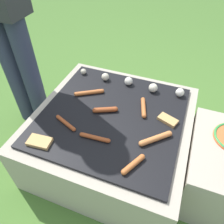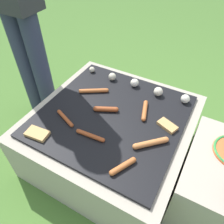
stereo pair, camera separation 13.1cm
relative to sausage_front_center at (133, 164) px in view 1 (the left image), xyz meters
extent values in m
plane|color=#47702D|center=(-0.22, 0.30, -0.42)|extent=(14.00, 14.00, 0.00)
cube|color=#A89E8C|center=(-0.22, 0.30, -0.22)|extent=(0.94, 0.94, 0.38)
cube|color=black|center=(-0.22, 0.30, -0.02)|extent=(0.83, 0.83, 0.02)
cube|color=#A89E8C|center=(0.46, 0.28, -0.22)|extent=(0.41, 0.55, 0.40)
cylinder|color=#2D334C|center=(-1.03, 0.41, 0.01)|extent=(0.12, 0.12, 0.85)
cylinder|color=#2D334C|center=(-0.88, 0.41, 0.01)|extent=(0.12, 0.12, 0.85)
cylinder|color=#C6753D|center=(0.07, 0.20, 0.00)|extent=(0.15, 0.14, 0.03)
sphere|color=#C6753D|center=(0.13, 0.26, 0.00)|extent=(0.03, 0.03, 0.03)
sphere|color=#C6753D|center=(0.00, 0.13, 0.00)|extent=(0.03, 0.03, 0.03)
cylinder|color=#93421E|center=(-0.44, 0.13, 0.00)|extent=(0.14, 0.08, 0.02)
sphere|color=#93421E|center=(-0.38, 0.10, 0.00)|extent=(0.02, 0.02, 0.02)
sphere|color=#93421E|center=(-0.51, 0.15, 0.00)|extent=(0.02, 0.02, 0.02)
cylinder|color=#B7602D|center=(-0.44, 0.42, 0.00)|extent=(0.16, 0.12, 0.03)
sphere|color=#B7602D|center=(-0.36, 0.47, 0.00)|extent=(0.03, 0.03, 0.03)
sphere|color=#B7602D|center=(-0.51, 0.38, 0.00)|extent=(0.03, 0.03, 0.03)
cylinder|color=#93421E|center=(-0.24, 0.09, 0.00)|extent=(0.15, 0.03, 0.02)
sphere|color=#93421E|center=(-0.32, 0.08, 0.00)|extent=(0.02, 0.02, 0.02)
sphere|color=#93421E|center=(-0.17, 0.09, 0.00)|extent=(0.02, 0.02, 0.02)
cylinder|color=#B7602D|center=(-0.06, 0.41, 0.00)|extent=(0.07, 0.15, 0.03)
sphere|color=#B7602D|center=(-0.04, 0.34, 0.00)|extent=(0.03, 0.03, 0.03)
sphere|color=#B7602D|center=(-0.08, 0.48, 0.00)|extent=(0.03, 0.03, 0.03)
cylinder|color=#93421E|center=(-0.27, 0.31, 0.00)|extent=(0.13, 0.08, 0.03)
sphere|color=#93421E|center=(-0.33, 0.28, 0.00)|extent=(0.03, 0.03, 0.03)
sphere|color=#93421E|center=(-0.22, 0.33, 0.00)|extent=(0.03, 0.03, 0.03)
cylinder|color=#B7602D|center=(0.00, 0.00, 0.00)|extent=(0.08, 0.13, 0.03)
sphere|color=#B7602D|center=(-0.03, -0.06, 0.00)|extent=(0.03, 0.03, 0.03)
sphere|color=#B7602D|center=(0.03, 0.06, 0.00)|extent=(0.03, 0.03, 0.03)
cube|color=tan|center=(-0.51, -0.04, 0.00)|extent=(0.13, 0.09, 0.02)
cube|color=tan|center=(0.10, 0.36, 0.00)|extent=(0.13, 0.10, 0.02)
sphere|color=beige|center=(-0.58, 0.62, 0.01)|extent=(0.04, 0.04, 0.04)
sphere|color=beige|center=(-0.40, 0.61, 0.01)|extent=(0.05, 0.05, 0.05)
sphere|color=silver|center=(-0.22, 0.62, 0.01)|extent=(0.06, 0.06, 0.06)
sphere|color=beige|center=(-0.05, 0.60, 0.02)|extent=(0.06, 0.06, 0.06)
sphere|color=silver|center=(0.13, 0.62, 0.01)|extent=(0.06, 0.06, 0.06)
camera|label=1|loc=(0.11, -0.58, 0.92)|focal=35.00mm
camera|label=2|loc=(0.23, -0.52, 0.92)|focal=35.00mm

